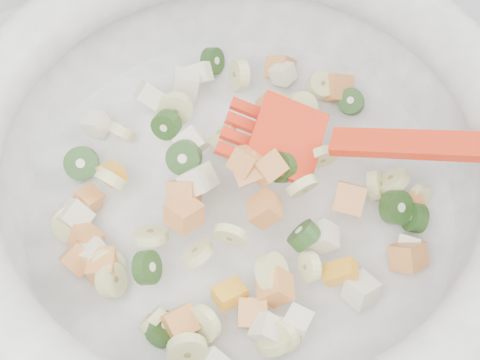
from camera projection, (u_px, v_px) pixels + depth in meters
name	position (u px, v px, depth m)	size (l,w,h in m)	color
mixing_bowl	(240.00, 169.00, 0.49)	(0.44, 0.43, 0.14)	white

